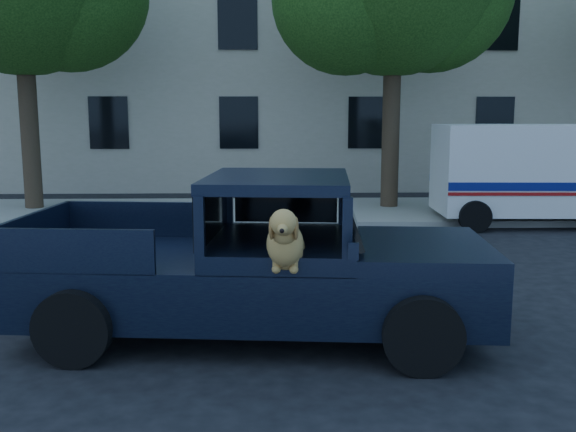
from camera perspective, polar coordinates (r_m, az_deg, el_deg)
name	(u,v)px	position (r m, az deg, el deg)	size (l,w,h in m)	color
ground	(90,352)	(7.32, -17.21, -11.49)	(120.00, 120.00, 0.00)	black
far_sidewalk	(192,212)	(16.10, -8.56, 0.35)	(60.00, 4.00, 0.15)	gray
lane_stripes	(274,272)	(10.31, -1.25, -4.98)	(21.60, 0.14, 0.01)	silver
building_main	(299,55)	(23.20, 0.98, 14.11)	(26.00, 6.00, 9.00)	beige
pickup_truck	(249,283)	(7.33, -3.51, -5.93)	(5.32, 2.87, 1.85)	black
mail_truck	(525,182)	(15.37, 20.34, 2.88)	(4.19, 2.23, 2.26)	silver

